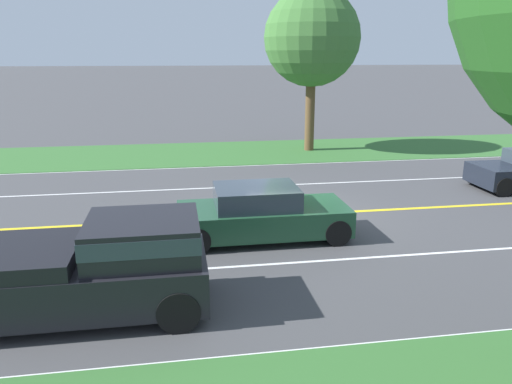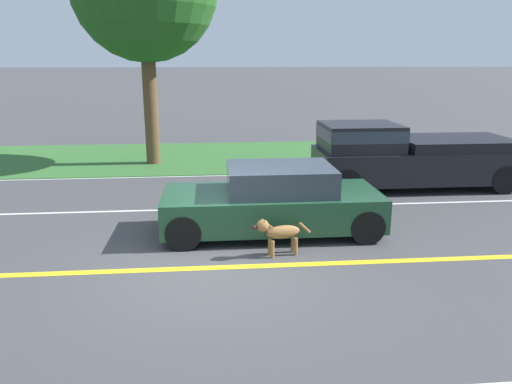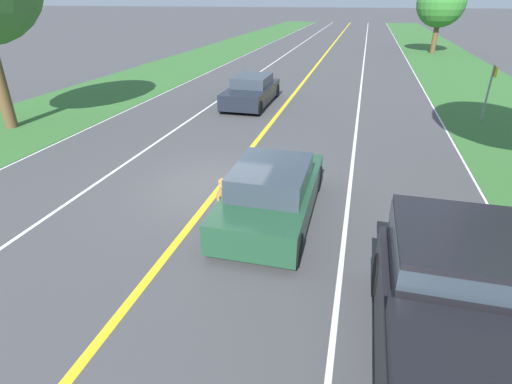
# 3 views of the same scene
# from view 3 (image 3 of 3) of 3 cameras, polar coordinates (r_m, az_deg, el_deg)

# --- Properties ---
(ground_plane) EXTENTS (400.00, 400.00, 0.00)m
(ground_plane) POSITION_cam_3_polar(r_m,az_deg,el_deg) (11.16, -5.13, 0.68)
(ground_plane) COLOR #424244
(centre_divider_line) EXTENTS (0.18, 160.00, 0.01)m
(centre_divider_line) POSITION_cam_3_polar(r_m,az_deg,el_deg) (11.16, -5.13, 0.70)
(centre_divider_line) COLOR yellow
(centre_divider_line) RESTS_ON ground
(lane_edge_line_right) EXTENTS (0.14, 160.00, 0.01)m
(lane_edge_line_right) POSITION_cam_3_polar(r_m,az_deg,el_deg) (11.17, 31.21, -3.28)
(lane_edge_line_right) COLOR white
(lane_edge_line_right) RESTS_ON ground
(lane_edge_line_left) EXTENTS (0.14, 160.00, 0.01)m
(lane_edge_line_left) POSITION_cam_3_polar(r_m,az_deg,el_deg) (14.91, -31.48, 3.51)
(lane_edge_line_left) COLOR white
(lane_edge_line_left) RESTS_ON ground
(lane_dash_same_dir) EXTENTS (0.10, 160.00, 0.01)m
(lane_dash_same_dir) POSITION_cam_3_polar(r_m,az_deg,el_deg) (10.60, 13.03, -1.36)
(lane_dash_same_dir) COLOR white
(lane_dash_same_dir) RESTS_ON ground
(lane_dash_oncoming) EXTENTS (0.10, 160.00, 0.01)m
(lane_dash_oncoming) POSITION_cam_3_polar(r_m,az_deg,el_deg) (12.70, -20.22, 2.37)
(lane_dash_oncoming) COLOR white
(lane_dash_oncoming) RESTS_ON ground
(ego_car) EXTENTS (1.92, 4.40, 1.40)m
(ego_car) POSITION_cam_3_polar(r_m,az_deg,el_deg) (9.33, 2.30, -0.10)
(ego_car) COLOR #1E472D
(ego_car) RESTS_ON ground
(dog) EXTENTS (0.38, 1.13, 0.74)m
(dog) POSITION_cam_3_polar(r_m,az_deg,el_deg) (9.81, -5.01, -0.14)
(dog) COLOR olive
(dog) RESTS_ON ground
(pickup_truck) EXTENTS (2.10, 5.35, 1.79)m
(pickup_truck) POSITION_cam_3_polar(r_m,az_deg,el_deg) (5.87, 28.06, -18.97)
(pickup_truck) COLOR black
(pickup_truck) RESTS_ON ground
(oncoming_car) EXTENTS (1.91, 4.60, 1.36)m
(oncoming_car) POSITION_cam_3_polar(r_m,az_deg,el_deg) (19.98, -0.66, 14.22)
(oncoming_car) COLOR black
(oncoming_car) RESTS_ON ground
(roadside_tree_right_far) EXTENTS (4.16, 4.16, 6.38)m
(roadside_tree_right_far) POSITION_cam_3_polar(r_m,az_deg,el_deg) (42.19, 24.96, 23.33)
(roadside_tree_right_far) COLOR brown
(roadside_tree_right_far) RESTS_ON ground
(street_sign) EXTENTS (0.11, 0.64, 2.33)m
(street_sign) POSITION_cam_3_polar(r_m,az_deg,el_deg) (19.31, 30.43, 12.85)
(street_sign) COLOR gray
(street_sign) RESTS_ON ground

